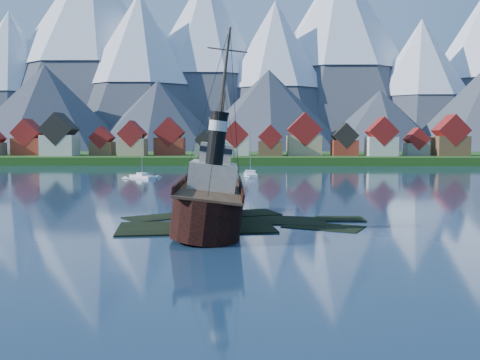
{
  "coord_description": "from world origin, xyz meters",
  "views": [
    {
      "loc": [
        2.98,
        -63.52,
        10.69
      ],
      "look_at": [
        2.01,
        6.0,
        5.0
      ],
      "focal_mm": 40.0,
      "sensor_mm": 36.0,
      "label": 1
    }
  ],
  "objects": [
    {
      "name": "shore_bank",
      "position": [
        0.0,
        170.0,
        0.0
      ],
      "size": [
        600.0,
        80.0,
        3.2
      ],
      "primitive_type": "cube",
      "color": "#244213",
      "rests_on": "ground"
    },
    {
      "name": "ground",
      "position": [
        0.0,
        0.0,
        0.0
      ],
      "size": [
        1400.0,
        1400.0,
        0.0
      ],
      "primitive_type": "plane",
      "color": "#1A314B",
      "rests_on": "ground"
    },
    {
      "name": "shoal",
      "position": [
        1.78,
        2.15,
        -0.35
      ],
      "size": [
        31.71,
        21.24,
        1.14
      ],
      "color": "black",
      "rests_on": "ground"
    },
    {
      "name": "tugboat_wreck",
      "position": [
        -1.79,
        2.2,
        3.07
      ],
      "size": [
        7.17,
        30.89,
        24.48
      ],
      "rotation": [
        0.0,
        0.12,
        0.03
      ],
      "color": "black",
      "rests_on": "ground"
    },
    {
      "name": "town",
      "position": [
        -33.12,
        152.18,
        8.99
      ],
      "size": [
        250.96,
        16.69,
        17.3
      ],
      "color": "maroon",
      "rests_on": "ground"
    },
    {
      "name": "sailboat_e",
      "position": [
        3.79,
        80.2,
        0.28
      ],
      "size": [
        3.64,
        11.34,
        12.94
      ],
      "rotation": [
        0.0,
        0.0,
        0.08
      ],
      "color": "white",
      "rests_on": "ground"
    },
    {
      "name": "seawall",
      "position": [
        0.0,
        132.0,
        0.0
      ],
      "size": [
        600.0,
        2.5,
        2.0
      ],
      "primitive_type": "cube",
      "color": "#3F3D38",
      "rests_on": "ground"
    },
    {
      "name": "mountains",
      "position": [
        -0.79,
        481.26,
        89.34
      ],
      "size": [
        965.0,
        340.0,
        205.0
      ],
      "color": "#2D333D",
      "rests_on": "ground"
    },
    {
      "name": "sailboat_c",
      "position": [
        -24.08,
        72.82,
        0.26
      ],
      "size": [
        7.78,
        7.93,
        11.46
      ],
      "rotation": [
        0.0,
        0.0,
        0.77
      ],
      "color": "white",
      "rests_on": "ground"
    }
  ]
}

